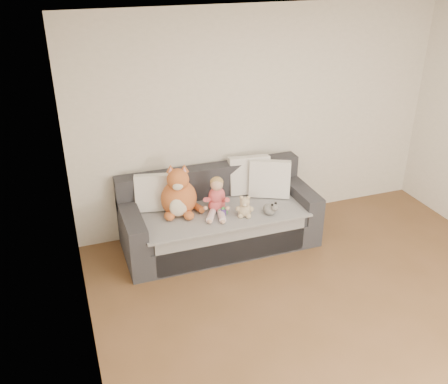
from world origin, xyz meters
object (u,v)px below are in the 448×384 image
sippy_cup (223,211)px  teddy_bear (245,208)px  toddler (217,198)px  plush_cat (179,196)px  sofa (218,219)px

sippy_cup → teddy_bear: bearing=-22.9°
toddler → plush_cat: (-0.40, 0.11, 0.05)m
toddler → plush_cat: 0.42m
sofa → teddy_bear: 0.45m
sofa → teddy_bear: sofa is taller
sofa → plush_cat: size_ratio=3.61×
sofa → teddy_bear: (0.20, -0.30, 0.26)m
sofa → teddy_bear: bearing=-56.7°
sippy_cup → plush_cat: bearing=154.7°
teddy_bear → sofa: bearing=145.6°
teddy_bear → sippy_cup: size_ratio=2.27×
plush_cat → sippy_cup: bearing=-9.7°
plush_cat → teddy_bear: (0.66, -0.30, -0.12)m
plush_cat → toddler: bearing=0.9°
sofa → sippy_cup: bearing=-94.5°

